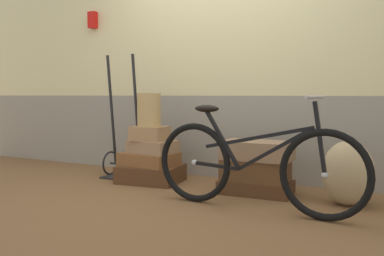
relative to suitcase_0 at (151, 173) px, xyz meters
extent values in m
cube|color=brown|center=(0.55, -0.22, -0.12)|extent=(9.13, 5.20, 0.06)
cube|color=gray|center=(0.55, 0.63, 0.36)|extent=(7.13, 0.20, 0.90)
cube|color=beige|center=(0.55, 0.63, 1.81)|extent=(7.13, 0.20, 2.00)
cube|color=red|center=(-1.16, 0.49, 1.75)|extent=(0.10, 0.08, 0.20)
cube|color=#4C2D19|center=(0.00, 0.00, 0.00)|extent=(0.67, 0.57, 0.18)
cube|color=brown|center=(-0.02, -0.01, 0.15)|extent=(0.58, 0.44, 0.13)
cube|color=#937051|center=(0.02, 0.01, 0.28)|extent=(0.50, 0.38, 0.13)
cube|color=#9E754C|center=(0.00, -0.01, 0.42)|extent=(0.36, 0.31, 0.15)
cube|color=#4C2D19|center=(1.14, 0.01, -0.03)|extent=(0.66, 0.42, 0.12)
cube|color=brown|center=(1.14, 0.00, 0.13)|extent=(0.60, 0.37, 0.20)
cube|color=#937051|center=(1.15, -0.01, 0.32)|extent=(0.62, 0.36, 0.17)
cylinder|color=tan|center=(-0.01, -0.01, 0.67)|extent=(0.24, 0.24, 0.34)
torus|color=black|center=(-0.61, 0.10, 0.05)|extent=(0.02, 0.27, 0.27)
torus|color=black|center=(-0.22, 0.10, 0.05)|extent=(0.02, 0.27, 0.27)
cylinder|color=black|center=(-0.41, 0.10, 0.05)|extent=(0.39, 0.02, 0.02)
cylinder|color=black|center=(-0.58, 0.10, 0.65)|extent=(0.03, 0.15, 1.20)
cylinder|color=black|center=(-0.25, 0.10, 0.65)|extent=(0.03, 0.15, 1.20)
cube|color=black|center=(-0.41, -0.01, -0.08)|extent=(0.35, 0.22, 0.02)
ellipsoid|color=tan|center=(1.94, -0.04, 0.18)|extent=(0.42, 0.35, 0.53)
torus|color=black|center=(0.76, -0.50, 0.25)|extent=(0.67, 0.09, 0.67)
sphere|color=#B2B2B7|center=(0.76, -0.50, 0.25)|extent=(0.05, 0.05, 0.05)
torus|color=black|center=(1.84, -0.57, 0.25)|extent=(0.67, 0.09, 0.67)
sphere|color=#B2B2B7|center=(1.84, -0.57, 0.25)|extent=(0.05, 0.05, 0.05)
cube|color=black|center=(1.47, -0.54, 0.41)|extent=(0.60, 0.06, 0.38)
cube|color=black|center=(1.03, -0.52, 0.46)|extent=(0.32, 0.05, 0.47)
cube|color=black|center=(0.97, -0.52, 0.24)|extent=(0.41, 0.05, 0.04)
cube|color=black|center=(1.32, -0.54, 0.49)|extent=(0.88, 0.08, 0.22)
cube|color=black|center=(1.80, -0.56, 0.51)|extent=(0.11, 0.03, 0.53)
ellipsoid|color=black|center=(0.88, -0.51, 0.71)|extent=(0.22, 0.10, 0.06)
cylinder|color=#A5A5AD|center=(1.76, -0.56, 0.80)|extent=(0.05, 0.46, 0.02)
camera|label=1|loc=(2.34, -3.61, 0.82)|focal=38.88mm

